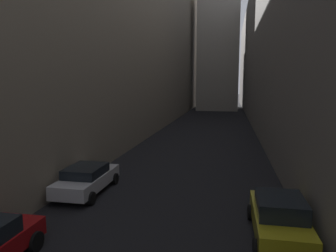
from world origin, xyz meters
TOP-DOWN VIEW (x-y plane):
  - ground_plane at (0.00, 48.00)m, footprint 264.00×264.00m
  - building_block_left at (-11.85, 50.00)m, footprint 12.70×108.00m
  - building_block_right at (13.45, 50.00)m, footprint 15.89×108.00m
  - parked_car_left_third at (-4.40, 19.33)m, footprint 2.02×4.44m
  - parked_car_right_third at (4.40, 16.15)m, footprint 1.95×4.27m

SIDE VIEW (x-z plane):
  - ground_plane at x=0.00m, z-range 0.00..0.00m
  - parked_car_left_third at x=-4.40m, z-range 0.04..1.43m
  - parked_car_right_third at x=4.40m, z-range 0.00..1.60m
  - building_block_right at x=13.45m, z-range 0.00..20.80m
  - building_block_left at x=-11.85m, z-range 0.00..24.91m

